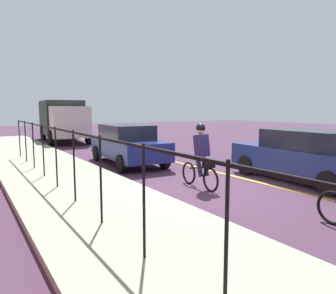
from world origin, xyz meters
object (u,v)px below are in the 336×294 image
at_px(cyclist_lead, 201,156).
at_px(box_truck_background, 63,119).
at_px(patrol_sedan, 303,154).
at_px(parked_sedan_rear, 128,144).

xyz_separation_m(cyclist_lead, box_truck_background, (15.30, -0.26, 0.64)).
bearing_deg(patrol_sedan, cyclist_lead, 76.85).
height_order(cyclist_lead, box_truck_background, box_truck_background).
relative_size(cyclist_lead, patrol_sedan, 0.41).
bearing_deg(box_truck_background, cyclist_lead, 4.51).
distance_m(cyclist_lead, patrol_sedan, 3.37).
height_order(cyclist_lead, patrol_sedan, cyclist_lead).
bearing_deg(patrol_sedan, parked_sedan_rear, 32.82).
relative_size(patrol_sedan, parked_sedan_rear, 1.00).
relative_size(cyclist_lead, box_truck_background, 0.26).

